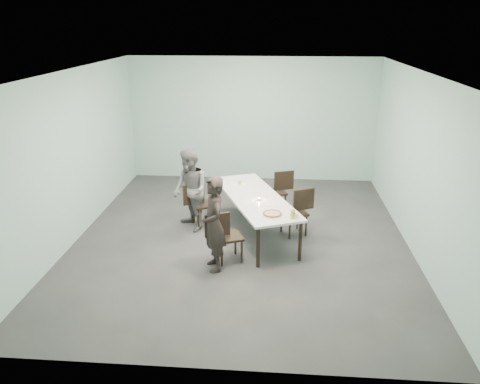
# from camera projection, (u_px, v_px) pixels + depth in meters

# --- Properties ---
(ground) EXTENTS (7.00, 7.00, 0.00)m
(ground) POSITION_uv_depth(u_px,v_px,m) (241.00, 237.00, 8.67)
(ground) COLOR #333335
(ground) RESTS_ON ground
(room_shell) EXTENTS (6.02, 7.02, 3.01)m
(room_shell) POSITION_uv_depth(u_px,v_px,m) (241.00, 130.00, 7.97)
(room_shell) COLOR #9FC9C3
(room_shell) RESTS_ON ground
(table) EXTENTS (1.81, 2.75, 0.75)m
(table) POSITION_uv_depth(u_px,v_px,m) (255.00, 199.00, 8.59)
(table) COLOR white
(table) RESTS_ON ground
(chair_near_left) EXTENTS (0.65, 0.55, 0.87)m
(chair_near_left) POSITION_uv_depth(u_px,v_px,m) (224.00, 233.00, 7.66)
(chair_near_left) COLOR black
(chair_near_left) RESTS_ON ground
(chair_far_left) EXTENTS (0.64, 0.57, 0.87)m
(chair_far_left) POSITION_uv_depth(u_px,v_px,m) (199.00, 202.00, 9.00)
(chair_far_left) COLOR black
(chair_far_left) RESTS_ON ground
(chair_near_right) EXTENTS (0.65, 0.56, 0.87)m
(chair_near_right) POSITION_uv_depth(u_px,v_px,m) (298.00, 209.00, 8.67)
(chair_near_right) COLOR black
(chair_near_right) RESTS_ON ground
(chair_far_right) EXTENTS (0.65, 0.54, 0.87)m
(chair_far_right) POSITION_uv_depth(u_px,v_px,m) (279.00, 189.00, 9.70)
(chair_far_right) COLOR black
(chair_far_right) RESTS_ON ground
(diner_near) EXTENTS (0.56, 0.66, 1.55)m
(diner_near) POSITION_uv_depth(u_px,v_px,m) (214.00, 224.00, 7.33)
(diner_near) COLOR black
(diner_near) RESTS_ON ground
(diner_far) EXTENTS (0.92, 0.97, 1.57)m
(diner_far) POSITION_uv_depth(u_px,v_px,m) (190.00, 190.00, 8.78)
(diner_far) COLOR slate
(diner_far) RESTS_ON ground
(pizza) EXTENTS (0.34, 0.34, 0.04)m
(pizza) POSITION_uv_depth(u_px,v_px,m) (272.00, 214.00, 7.75)
(pizza) COLOR white
(pizza) RESTS_ON table
(side_plate) EXTENTS (0.18, 0.18, 0.01)m
(side_plate) POSITION_uv_depth(u_px,v_px,m) (271.00, 205.00, 8.17)
(side_plate) COLOR white
(side_plate) RESTS_ON table
(beer_glass) EXTENTS (0.08, 0.08, 0.15)m
(beer_glass) POSITION_uv_depth(u_px,v_px,m) (293.00, 214.00, 7.60)
(beer_glass) COLOR gold
(beer_glass) RESTS_ON table
(water_tumbler) EXTENTS (0.08, 0.08, 0.09)m
(water_tumbler) POSITION_uv_depth(u_px,v_px,m) (296.00, 216.00, 7.61)
(water_tumbler) COLOR silver
(water_tumbler) RESTS_ON table
(tealight) EXTENTS (0.06, 0.06, 0.05)m
(tealight) POSITION_uv_depth(u_px,v_px,m) (259.00, 199.00, 8.38)
(tealight) COLOR silver
(tealight) RESTS_ON table
(amber_tumbler) EXTENTS (0.07, 0.07, 0.08)m
(amber_tumbler) POSITION_uv_depth(u_px,v_px,m) (240.00, 182.00, 9.19)
(amber_tumbler) COLOR gold
(amber_tumbler) RESTS_ON table
(menu) EXTENTS (0.36, 0.32, 0.01)m
(menu) POSITION_uv_depth(u_px,v_px,m) (238.00, 184.00, 9.23)
(menu) COLOR silver
(menu) RESTS_ON table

